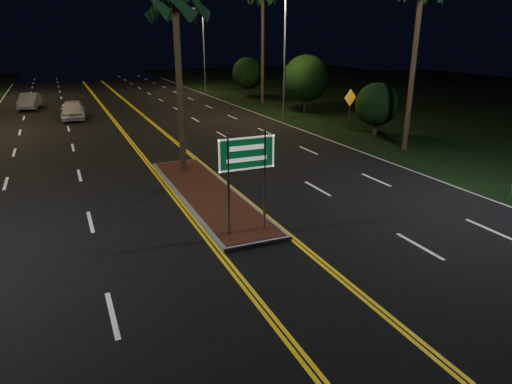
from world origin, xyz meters
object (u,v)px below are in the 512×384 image
warning_sign (350,103)px  streetlight_right_mid (280,41)px  median_island (207,194)px  shrub_near (377,104)px  shrub_mid (306,78)px  car_far (29,100)px  streetlight_right_far (200,39)px  palm_median (175,4)px  highway_sign (247,163)px  shrub_far (248,73)px  car_near (72,108)px

warning_sign → streetlight_right_mid: bearing=96.5°
median_island → shrub_near: (13.50, 7.00, 1.86)m
shrub_mid → car_far: size_ratio=1.01×
median_island → streetlight_right_far: 37.00m
streetlight_right_far → palm_median: size_ratio=1.08×
median_island → car_far: size_ratio=2.23×
median_island → highway_sign: highway_sign is taller
median_island → streetlight_right_far: (10.61, 35.00, 5.57)m
shrub_near → shrub_mid: shrub_mid is taller
streetlight_right_mid → shrub_far: bearing=77.2°
streetlight_right_far → warning_sign: (2.39, -25.80, -3.88)m
palm_median → median_island: bearing=-90.0°
streetlight_right_mid → car_far: 22.64m
highway_sign → streetlight_right_far: streetlight_right_far is taller
car_far → highway_sign: bearing=-68.9°
shrub_near → shrub_far: bearing=89.2°
median_island → highway_sign: bearing=-90.0°
car_near → shrub_mid: bearing=-8.4°
highway_sign → shrub_near: size_ratio=0.97×
palm_median → warning_sign: bearing=23.7°
highway_sign → streetlight_right_mid: streetlight_right_mid is taller
shrub_near → streetlight_right_far: bearing=95.9°
car_near → warning_sign: warning_sign is taller
streetlight_right_mid → streetlight_right_far: same height
shrub_near → shrub_mid: 10.04m
car_near → car_far: size_ratio=1.08×
palm_median → shrub_near: (13.50, 3.50, -5.33)m
median_island → streetlight_right_far: bearing=73.1°
streetlight_right_mid → car_far: bearing=143.5°
streetlight_right_mid → warning_sign: 7.38m
streetlight_right_far → car_far: (-17.77, -6.85, -4.89)m
warning_sign → car_near: bearing=129.3°
car_far → shrub_far: bearing=10.9°
shrub_mid → median_island: bearing=-129.5°
shrub_mid → shrub_far: bearing=91.0°
median_island → car_far: 29.05m
shrub_mid → warning_sign: 7.92m
shrub_near → car_far: shrub_near is taller
palm_median → car_far: size_ratio=1.81×
streetlight_right_far → palm_median: streetlight_right_far is taller
highway_sign → warning_sign: 18.68m
highway_sign → warning_sign: (13.00, 13.40, -0.63)m
streetlight_right_far → shrub_mid: streetlight_right_far is taller
highway_sign → palm_median: 9.11m
streetlight_right_mid → shrub_mid: (3.39, 2.00, -2.93)m
streetlight_right_mid → shrub_mid: size_ratio=1.95×
shrub_mid → car_near: (-17.96, 3.99, -1.90)m
streetlight_right_far → palm_median: 33.28m
highway_sign → palm_median: bearing=90.0°
highway_sign → car_near: 25.55m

